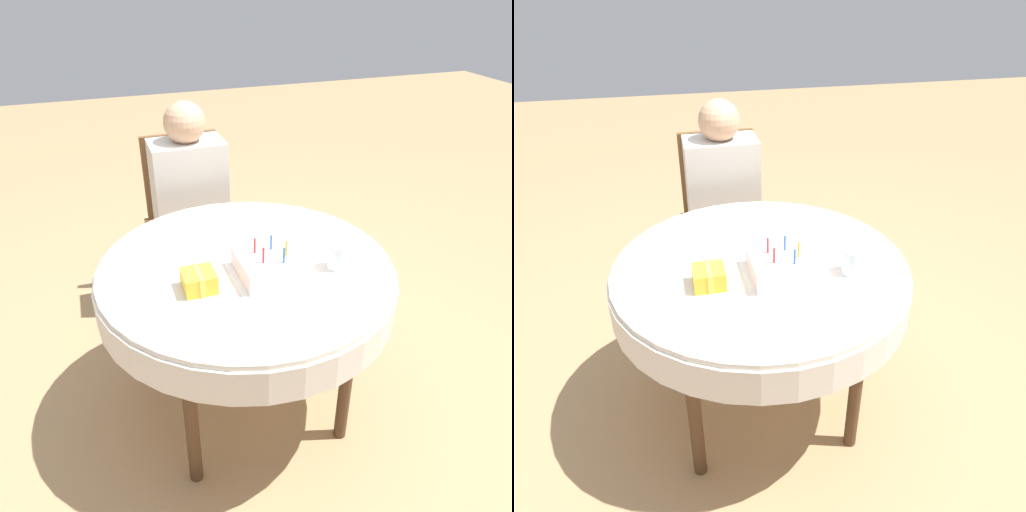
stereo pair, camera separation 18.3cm
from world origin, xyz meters
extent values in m
plane|color=#A37F56|center=(0.00, 0.00, 0.00)|extent=(12.00, 12.00, 0.00)
cylinder|color=silver|center=(0.00, 0.00, 0.71)|extent=(1.10, 1.10, 0.02)
cylinder|color=silver|center=(0.00, 0.00, 0.63)|extent=(1.12, 1.12, 0.13)
cylinder|color=#4C331E|center=(-0.30, -0.30, 0.35)|extent=(0.05, 0.05, 0.70)
cylinder|color=#4C331E|center=(0.30, -0.30, 0.35)|extent=(0.05, 0.05, 0.70)
cylinder|color=#4C331E|center=(-0.30, 0.30, 0.35)|extent=(0.05, 0.05, 0.70)
cylinder|color=#4C331E|center=(0.30, 0.30, 0.35)|extent=(0.05, 0.05, 0.70)
cube|color=brown|center=(-0.03, 0.84, 0.43)|extent=(0.45, 0.45, 0.04)
cube|color=brown|center=(-0.03, 1.05, 0.68)|extent=(0.41, 0.03, 0.47)
cylinder|color=brown|center=(-0.23, 0.64, 0.20)|extent=(0.04, 0.04, 0.41)
cylinder|color=brown|center=(0.17, 0.64, 0.20)|extent=(0.04, 0.04, 0.41)
cylinder|color=brown|center=(-0.23, 1.04, 0.20)|extent=(0.04, 0.04, 0.41)
cylinder|color=brown|center=(0.17, 1.04, 0.20)|extent=(0.04, 0.04, 0.41)
cylinder|color=tan|center=(-0.12, 0.68, 0.22)|extent=(0.09, 0.09, 0.44)
cylinder|color=tan|center=(0.06, 0.68, 0.22)|extent=(0.09, 0.09, 0.44)
cube|color=beige|center=(-0.03, 0.84, 0.69)|extent=(0.37, 0.23, 0.49)
sphere|color=tan|center=(-0.03, 0.84, 1.03)|extent=(0.20, 0.20, 0.20)
cube|color=white|center=(0.06, -0.10, 0.72)|extent=(0.28, 0.28, 0.00)
cube|color=silver|center=(0.06, -0.10, 0.76)|extent=(0.23, 0.23, 0.07)
cylinder|color=gold|center=(0.12, -0.11, 0.82)|extent=(0.01, 0.01, 0.06)
cylinder|color=blue|center=(0.08, -0.05, 0.82)|extent=(0.01, 0.01, 0.06)
cylinder|color=red|center=(0.02, -0.06, 0.82)|extent=(0.01, 0.01, 0.06)
cylinder|color=red|center=(0.02, -0.13, 0.82)|extent=(0.01, 0.01, 0.06)
cylinder|color=blue|center=(0.09, -0.15, 0.82)|extent=(0.01, 0.01, 0.06)
cylinder|color=silver|center=(0.31, -0.13, 0.77)|extent=(0.08, 0.08, 0.10)
cube|color=gold|center=(-0.20, -0.11, 0.75)|extent=(0.11, 0.11, 0.07)
cube|color=#EAE54C|center=(-0.20, -0.11, 0.75)|extent=(0.02, 0.12, 0.07)
camera|label=1|loc=(-0.48, -1.51, 1.70)|focal=35.00mm
camera|label=2|loc=(-0.30, -1.56, 1.70)|focal=35.00mm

